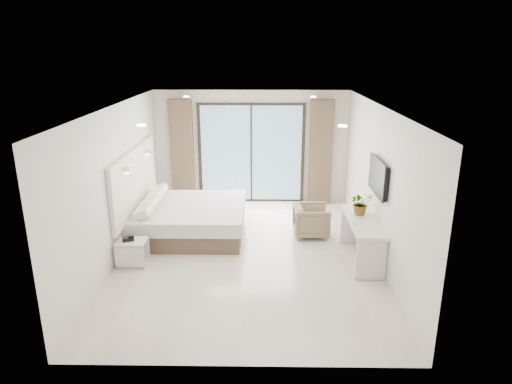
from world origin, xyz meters
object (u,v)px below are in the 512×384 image
bed (189,219)px  nightstand (133,253)px  console_desk (362,230)px  armchair (311,219)px

bed → nightstand: bed is taller
bed → console_desk: bearing=-19.5°
nightstand → console_desk: console_desk is taller
nightstand → armchair: bearing=23.7°
bed → armchair: 2.48m
armchair → console_desk: bearing=-146.6°
bed → nightstand: 1.61m
bed → armchair: bearing=-1.2°
nightstand → console_desk: 4.05m
console_desk → nightstand: bearing=-176.4°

